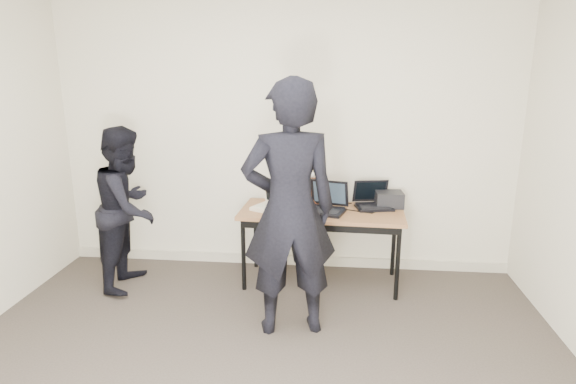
# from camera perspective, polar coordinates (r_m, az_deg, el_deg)

# --- Properties ---
(room) EXTENTS (4.60, 4.60, 2.80)m
(room) POSITION_cam_1_polar(r_m,az_deg,el_deg) (2.56, -5.74, -0.40)
(room) COLOR #3E352F
(room) RESTS_ON ground
(desk) EXTENTS (1.53, 0.72, 0.72)m
(desk) POSITION_cam_1_polar(r_m,az_deg,el_deg) (4.47, 4.01, -2.93)
(desk) COLOR brown
(desk) RESTS_ON ground
(laptop_beige) EXTENTS (0.37, 0.36, 0.22)m
(laptop_beige) POSITION_cam_1_polar(r_m,az_deg,el_deg) (4.48, -2.07, -1.49)
(laptop_beige) COLOR beige
(laptop_beige) RESTS_ON desk
(laptop_center) EXTENTS (0.43, 0.42, 0.27)m
(laptop_center) POSITION_cam_1_polar(r_m,az_deg,el_deg) (4.43, 4.54, -1.49)
(laptop_center) COLOR black
(laptop_center) RESTS_ON desk
(laptop_right) EXTENTS (0.39, 0.38, 0.24)m
(laptop_right) POSITION_cam_1_polar(r_m,az_deg,el_deg) (4.61, 10.01, -1.09)
(laptop_right) COLOR black
(laptop_right) RESTS_ON desk
(leather_satchel) EXTENTS (0.37, 0.19, 0.25)m
(leather_satchel) POSITION_cam_1_polar(r_m,az_deg,el_deg) (4.65, 1.93, 0.17)
(leather_satchel) COLOR #5D2C18
(leather_satchel) RESTS_ON desk
(tissue) EXTENTS (0.15, 0.12, 0.08)m
(tissue) POSITION_cam_1_polar(r_m,az_deg,el_deg) (4.61, 2.32, 2.06)
(tissue) COLOR white
(tissue) RESTS_ON leather_satchel
(equipment_box) EXTENTS (0.26, 0.23, 0.14)m
(equipment_box) POSITION_cam_1_polar(r_m,az_deg,el_deg) (4.65, 11.91, -0.85)
(equipment_box) COLOR black
(equipment_box) RESTS_ON desk
(power_brick) EXTENTS (0.08, 0.05, 0.03)m
(power_brick) POSITION_cam_1_polar(r_m,az_deg,el_deg) (4.30, 1.03, -2.59)
(power_brick) COLOR black
(power_brick) RESTS_ON desk
(cables) EXTENTS (1.15, 0.46, 0.01)m
(cables) POSITION_cam_1_polar(r_m,az_deg,el_deg) (4.46, 4.64, -2.16)
(cables) COLOR black
(cables) RESTS_ON desk
(person_typist) EXTENTS (0.80, 0.62, 1.95)m
(person_typist) POSITION_cam_1_polar(r_m,az_deg,el_deg) (3.58, 0.17, -2.17)
(person_typist) COLOR black
(person_typist) RESTS_ON ground
(person_observer) EXTENTS (0.58, 0.74, 1.50)m
(person_observer) POSITION_cam_1_polar(r_m,az_deg,el_deg) (4.66, -18.49, -1.79)
(person_observer) COLOR black
(person_observer) RESTS_ON ground
(baseboard) EXTENTS (4.50, 0.03, 0.10)m
(baseboard) POSITION_cam_1_polar(r_m,az_deg,el_deg) (5.08, -0.43, -8.01)
(baseboard) COLOR #B7AF97
(baseboard) RESTS_ON ground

